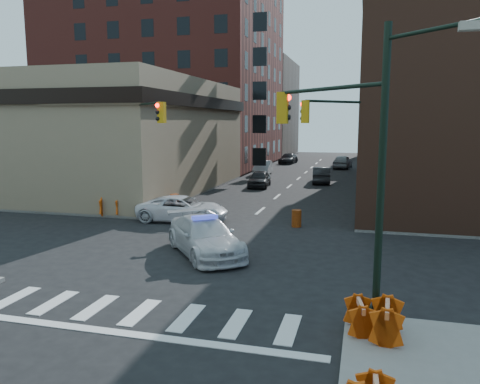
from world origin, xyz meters
The scene contains 28 objects.
ground centered at (0.00, 0.00, 0.00)m, with size 140.00×140.00×0.00m, color black.
sidewalk_nw centered at (-23.00, 32.75, 0.07)m, with size 34.00×54.50×0.15m, color gray.
bank_building centered at (-17.00, 16.50, 4.50)m, with size 22.00×22.00×9.00m, color #877359.
apartment_block centered at (-18.50, 40.00, 12.00)m, with size 25.00×25.00×24.00m, color maroon.
commercial_row_ne centered at (13.00, 22.50, 7.00)m, with size 14.00×34.00×14.00m, color #532F21.
filler_nw centered at (-16.00, 62.00, 8.00)m, with size 20.00×18.00×16.00m, color brown.
filler_ne centered at (14.00, 58.00, 6.00)m, with size 16.00×16.00×12.00m, color maroon.
signal_pole_se centered at (6.04, -5.52, 4.61)m, with size 5.40×5.27×8.00m.
signal_pole_nw centered at (-5.85, 5.34, 4.34)m, with size 3.58×3.67×8.00m.
signal_pole_ne centered at (5.84, 5.35, 4.34)m, with size 3.67×3.58×8.00m.
tree_ne_near centered at (7.50, 26.00, 3.49)m, with size 3.00×3.00×4.85m.
tree_ne_far centered at (7.50, 34.00, 3.49)m, with size 3.00×3.00×4.85m.
police_car centered at (-0.17, -0.36, 0.79)m, with size 2.22×5.45×1.58m, color silver.
pickup centered at (-3.66, 5.80, 0.73)m, with size 2.42×5.24×1.46m, color silver.
parked_car_wnear centered at (-2.50, 20.95, 0.72)m, with size 1.70×4.24×1.44m, color black.
parked_car_wfar centered at (-4.14, 30.03, 0.76)m, with size 1.62×4.64×1.53m, color #9CA0A5.
parked_car_wdeep centered at (-3.75, 44.84, 0.68)m, with size 1.91×4.69×1.36m, color black.
parked_car_enear centered at (2.50, 25.09, 0.75)m, with size 1.58×4.54×1.50m, color black.
parked_car_efar centered at (3.79, 39.88, 0.82)m, with size 1.93×4.81×1.64m, color gray.
pedestrian_a centered at (-8.48, 7.66, 0.93)m, with size 0.57×0.37×1.57m, color black.
pedestrian_b centered at (-10.43, 8.56, 1.13)m, with size 0.96×0.75×1.97m, color black.
pedestrian_c centered at (-12.77, 9.40, 1.15)m, with size 1.17×0.49×2.00m, color #202331.
barrel_road centered at (2.90, 6.00, 0.47)m, with size 0.52×0.52×0.94m, color orange.
barrel_bank centered at (-5.50, 8.97, 0.51)m, with size 0.58×0.58×1.03m, color #D13E09.
barricade_se_a centered at (6.40, -6.74, 0.57)m, with size 1.12×0.56×0.84m, color #E3620A, non-canonical shape.
barricade_se_b centered at (7.07, -7.00, 0.63)m, with size 1.27×0.64×0.95m, color #E1560A, non-canonical shape.
barricade_nw_a centered at (-8.25, 5.70, 0.65)m, with size 1.34×0.67×1.00m, color #F23F0B, non-canonical shape.
barricade_nw_b centered at (-11.59, 8.00, 0.61)m, with size 1.23×0.62×0.92m, color #BF5E09, non-canonical shape.
Camera 1 is at (6.35, -18.95, 5.69)m, focal length 35.00 mm.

